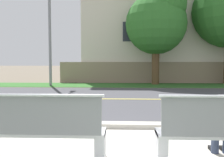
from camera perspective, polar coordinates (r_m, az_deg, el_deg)
ground_plane at (r=11.16m, az=3.03°, el=-3.55°), size 140.00×140.00×0.00m
curb_edge at (r=5.59m, az=3.63°, el=-10.53°), size 44.00×0.30×0.11m
street_asphalt at (r=9.67m, az=3.12°, el=-4.68°), size 52.00×8.00×0.01m
road_centre_line at (r=9.67m, az=3.12°, el=-4.65°), size 48.00×0.14×0.01m
far_verge_grass at (r=15.24m, az=2.87°, el=-1.51°), size 48.00×2.80×0.02m
bench_left at (r=3.80m, az=-15.45°, el=-11.41°), size 1.79×0.48×1.01m
bench_right at (r=3.88m, az=23.63°, el=-11.29°), size 1.79×0.48×1.01m
streetlamp at (r=15.82m, az=-13.75°, el=14.17°), size 0.24×2.10×7.56m
shade_tree_far_left at (r=16.14m, az=10.39°, el=13.04°), size 3.76×3.76×6.20m
garden_wall at (r=17.24m, az=9.94°, el=1.37°), size 13.00×0.36×1.40m
house_across_street at (r=20.64m, az=11.82°, el=9.43°), size 13.27×6.91×6.83m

